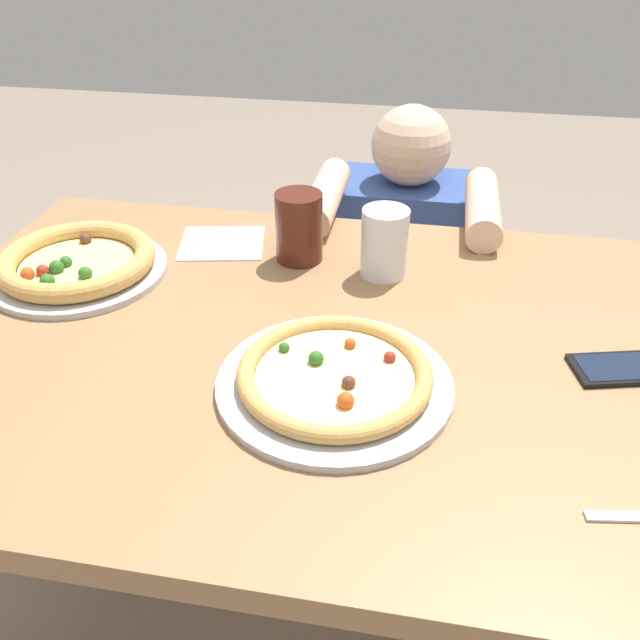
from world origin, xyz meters
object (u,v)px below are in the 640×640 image
Objects in this scene: pizza_far at (77,263)px; water_cup_clear at (385,242)px; pizza_near at (335,378)px; drink_cup_colored at (299,227)px; cell_phone at (625,367)px; diner_seated at (399,296)px.

pizza_far is 2.52× the size of water_cup_clear.
water_cup_clear is at bearing 10.47° from pizza_far.
pizza_near is 2.57× the size of drink_cup_colored.
cell_phone is (0.37, -0.22, -0.06)m from water_cup_clear.
drink_cup_colored is at bearing 18.91° from pizza_far.
drink_cup_colored is 0.79× the size of cell_phone.
cell_phone is 0.18× the size of diner_seated.
diner_seated is (0.01, 0.47, -0.39)m from water_cup_clear.
drink_cup_colored is (0.38, 0.13, 0.04)m from pizza_far.
pizza_near is at bearing -25.02° from pizza_far.
pizza_far is at bearing -169.53° from water_cup_clear.
water_cup_clear is 0.13× the size of diner_seated.
pizza_far is at bearing 154.98° from pizza_near.
pizza_near is at bearing -95.76° from water_cup_clear.
drink_cup_colored is 0.59m from cell_phone.
pizza_far reaches higher than cell_phone.
pizza_far is 2.41× the size of drink_cup_colored.
diner_seated reaches higher than pizza_far.
cell_phone is at bearing -62.41° from diner_seated.
pizza_near is 0.36× the size of diner_seated.
diner_seated is (0.55, 0.57, -0.35)m from pizza_far.
pizza_near is 0.39m from drink_cup_colored.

